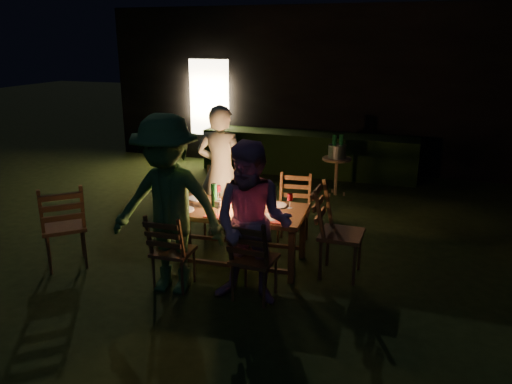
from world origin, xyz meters
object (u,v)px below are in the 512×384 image
(dining_table, at_px, (235,214))
(bottle_table, at_px, (214,195))
(chair_end, at_px, (339,248))
(person_opp_right, at_px, (252,225))
(chair_far_left, at_px, (220,215))
(chair_far_right, at_px, (293,223))
(person_opp_left, at_px, (168,206))
(chair_spare, at_px, (66,240))
(chair_near_right, at_px, (254,273))
(chair_near_left, at_px, (173,264))
(lantern, at_px, (240,195))
(bottle_bucket_b, at_px, (341,148))
(person_house_side, at_px, (221,172))
(ice_bucket, at_px, (337,151))
(side_table, at_px, (337,162))
(bottle_bucket_a, at_px, (334,149))

(dining_table, height_order, bottle_table, bottle_table)
(chair_end, height_order, person_opp_right, person_opp_right)
(chair_far_left, bearing_deg, chair_far_right, 172.42)
(person_opp_left, bearing_deg, chair_spare, 171.97)
(chair_far_right, bearing_deg, chair_near_right, 82.35)
(chair_far_right, bearing_deg, person_opp_left, 53.98)
(chair_near_right, bearing_deg, chair_near_left, -172.13)
(lantern, bearing_deg, bottle_bucket_b, 78.00)
(chair_far_right, relative_size, chair_end, 0.86)
(chair_spare, bearing_deg, chair_far_right, -9.00)
(bottle_table, bearing_deg, person_house_side, 107.48)
(lantern, xyz_separation_m, bottle_bucket_b, (0.65, 3.05, -0.03))
(chair_near_left, bearing_deg, chair_end, 26.15)
(chair_far_left, xyz_separation_m, ice_bucket, (1.15, 2.32, 0.47))
(chair_near_right, xyz_separation_m, side_table, (0.15, 3.80, 0.29))
(dining_table, relative_size, bottle_bucket_a, 5.32)
(bottle_table, bearing_deg, lantern, 13.24)
(chair_spare, distance_m, bottle_bucket_a, 4.51)
(person_house_side, height_order, bottle_bucket_b, person_house_side)
(chair_far_right, height_order, person_opp_left, person_opp_left)
(chair_far_right, distance_m, person_opp_right, 1.69)
(person_opp_right, height_order, lantern, person_opp_right)
(chair_near_left, distance_m, chair_near_right, 0.90)
(chair_far_right, height_order, lantern, lantern)
(chair_far_left, bearing_deg, ice_bucket, -127.61)
(chair_near_right, height_order, person_opp_right, person_opp_right)
(person_house_side, distance_m, person_opp_left, 1.64)
(person_opp_left, xyz_separation_m, bottle_bucket_b, (1.09, 3.95, -0.13))
(chair_far_right, distance_m, person_opp_left, 1.99)
(chair_near_right, distance_m, lantern, 1.07)
(person_house_side, bearing_deg, side_table, -120.58)
(person_house_side, bearing_deg, chair_near_left, 89.98)
(person_house_side, xyz_separation_m, person_opp_left, (0.11, -1.64, 0.06))
(chair_end, relative_size, person_house_side, 0.61)
(bottle_table, bearing_deg, chair_end, 3.84)
(lantern, distance_m, ice_bucket, 3.07)
(ice_bucket, bearing_deg, bottle_bucket_b, 38.66)
(chair_near_right, distance_m, chair_far_right, 1.54)
(chair_near_left, xyz_separation_m, chair_spare, (-1.44, 0.06, 0.05))
(person_opp_left, relative_size, side_table, 2.89)
(dining_table, height_order, chair_far_right, chair_far_right)
(chair_spare, bearing_deg, chair_far_left, 5.39)
(dining_table, distance_m, bottle_bucket_a, 3.08)
(chair_near_right, bearing_deg, person_house_side, 127.36)
(chair_near_left, bearing_deg, side_table, 72.58)
(person_house_side, relative_size, bottle_bucket_b, 5.56)
(chair_end, bearing_deg, bottle_bucket_a, -167.63)
(chair_near_left, height_order, person_house_side, person_house_side)
(chair_near_right, bearing_deg, person_opp_right, -79.01)
(bottle_table, distance_m, side_table, 3.21)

